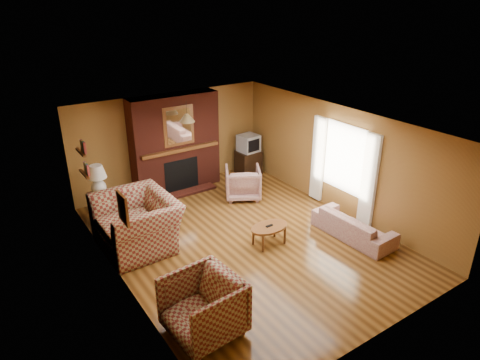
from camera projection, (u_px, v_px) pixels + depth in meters
floor at (244, 239)px, 8.64m from camera, size 6.50×6.50×0.00m
ceiling at (245, 125)px, 7.67m from camera, size 6.50×6.50×0.00m
wall_back at (171, 141)px, 10.63m from camera, size 6.50×0.00×6.50m
wall_front at (383, 269)px, 5.69m from camera, size 6.50×0.00×6.50m
wall_left at (117, 221)px, 6.88m from camera, size 0.00×6.50×6.50m
wall_right at (338, 159)px, 9.43m from camera, size 0.00×6.50×6.50m
fireplace at (176, 144)px, 10.43m from camera, size 2.20×0.82×2.40m
window_right at (343, 166)px, 9.29m from camera, size 0.10×1.85×2.00m
bookshelf at (83, 159)px, 8.17m from camera, size 0.09×0.55×0.71m
botanical_print at (123, 209)px, 6.53m from camera, size 0.05×0.40×0.50m
pendant_light at (187, 118)px, 9.58m from camera, size 0.36×0.36×0.48m
plaid_loveseat at (137, 223)px, 8.22m from camera, size 1.40×1.60×1.02m
plaid_armchair at (203, 307)px, 6.10m from camera, size 1.09×1.06×0.92m
floral_sofa at (354, 226)px, 8.64m from camera, size 0.75×1.76×0.51m
floral_armchair at (243, 183)px, 10.28m from camera, size 1.13×1.14×0.76m
coffee_table at (269, 229)px, 8.35m from camera, size 0.80×0.50×0.42m
side_table at (102, 207)px, 9.31m from camera, size 0.49×0.49×0.61m
table_lamp at (97, 178)px, 9.04m from camera, size 0.40×0.40×0.66m
tv_stand at (248, 162)px, 11.68m from camera, size 0.61×0.56×0.65m
crt_tv at (249, 143)px, 11.46m from camera, size 0.54×0.54×0.45m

